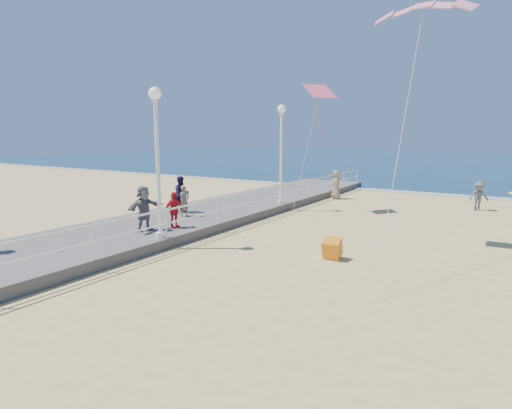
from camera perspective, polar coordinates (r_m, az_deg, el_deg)
The scene contains 16 objects.
ground at distance 12.00m, azimuth 5.01°, elevation -9.99°, with size 160.00×160.00×0.00m, color #DEBE74.
ocean at distance 75.34m, azimuth 28.67°, elevation 5.36°, with size 160.00×90.00×0.05m, color #0C2E49.
surf_line at distance 31.24m, azimuth 22.71°, elevation 1.50°, with size 160.00×1.20×0.04m, color silver.
boardwalk at distance 16.63m, azimuth -18.61°, elevation -4.19°, with size 5.00×44.00×0.40m, color slate.
railing at distance 14.61m, azimuth -12.76°, elevation -1.56°, with size 0.05×42.00×0.55m.
lamp_post_mid at distance 14.56m, azimuth -13.95°, elevation 7.92°, with size 0.44×0.44×5.32m.
lamp_post_far at distance 21.77m, azimuth 3.63°, elevation 8.63°, with size 0.44×0.44×5.32m.
spectator_3 at distance 16.35m, azimuth -11.66°, elevation -0.77°, with size 0.86×0.36×1.47m, color red.
spectator_5 at distance 16.12m, azimuth -15.71°, elevation -0.51°, with size 1.65×0.52×1.78m, color slate.
spectator_6 at distance 18.63m, azimuth -10.19°, elevation 0.49°, with size 0.53×0.35×1.44m, color #816A59.
spectator_7 at distance 19.65m, azimuth -10.57°, elevation 1.44°, with size 0.86×0.67×1.77m, color #1B1835.
beach_walker_a at distance 25.26m, azimuth 29.23°, elevation 1.08°, with size 1.05×0.61×1.63m, color #57575C.
beach_walker_c at distance 26.78m, azimuth 11.35°, elevation 2.81°, with size 0.93×0.60×1.90m, color gray.
box_kite at distance 13.60m, azimuth 10.84°, elevation -6.43°, with size 0.55×0.55×0.60m, color #D9470C.
kite_parafoil at distance 15.70m, azimuth 22.78°, elevation 24.74°, with size 3.25×0.90×0.30m, color #EB1B57, non-canonical shape.
kite_diamond_pink at distance 21.91m, azimuth 9.09°, elevation 15.70°, with size 1.45×1.45×0.02m, color #E0526D.
Camera 1 is at (5.19, -10.05, 4.01)m, focal length 28.00 mm.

